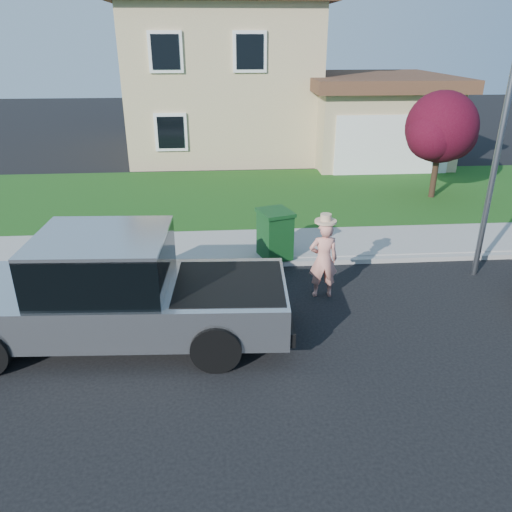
% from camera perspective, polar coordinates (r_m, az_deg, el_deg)
% --- Properties ---
extents(ground, '(80.00, 80.00, 0.00)m').
position_cam_1_polar(ground, '(9.64, -1.74, -8.49)').
color(ground, black).
rests_on(ground, ground).
extents(curb, '(40.00, 0.20, 0.12)m').
position_cam_1_polar(curb, '(12.23, 2.28, -0.79)').
color(curb, gray).
rests_on(curb, ground).
extents(sidewalk, '(40.00, 2.00, 0.15)m').
position_cam_1_polar(sidewalk, '(13.23, 1.75, 1.25)').
color(sidewalk, gray).
rests_on(sidewalk, ground).
extents(lawn, '(40.00, 7.00, 0.10)m').
position_cam_1_polar(lawn, '(17.46, 0.20, 6.85)').
color(lawn, '#133F12').
rests_on(lawn, ground).
extents(house, '(14.00, 11.30, 6.85)m').
position_cam_1_polar(house, '(24.66, -0.56, 19.23)').
color(house, tan).
rests_on(house, ground).
extents(pickup_truck, '(6.36, 2.57, 2.06)m').
position_cam_1_polar(pickup_truck, '(9.29, -15.85, -4.01)').
color(pickup_truck, black).
rests_on(pickup_truck, ground).
extents(woman, '(0.62, 0.45, 1.86)m').
position_cam_1_polar(woman, '(10.57, 7.72, -0.24)').
color(woman, '#E6907E').
rests_on(woman, ground).
extents(ornamental_tree, '(2.55, 2.30, 3.51)m').
position_cam_1_polar(ornamental_tree, '(17.79, 20.48, 13.30)').
color(ornamental_tree, black).
rests_on(ornamental_tree, lawn).
extents(trash_bin, '(0.95, 1.02, 1.19)m').
position_cam_1_polar(trash_bin, '(12.15, 2.18, 2.57)').
color(trash_bin, '#103E17').
rests_on(trash_bin, sidewalk).
extents(street_lamp, '(0.34, 0.72, 5.46)m').
position_cam_1_polar(street_lamp, '(11.93, 26.27, 11.60)').
color(street_lamp, slate).
rests_on(street_lamp, ground).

